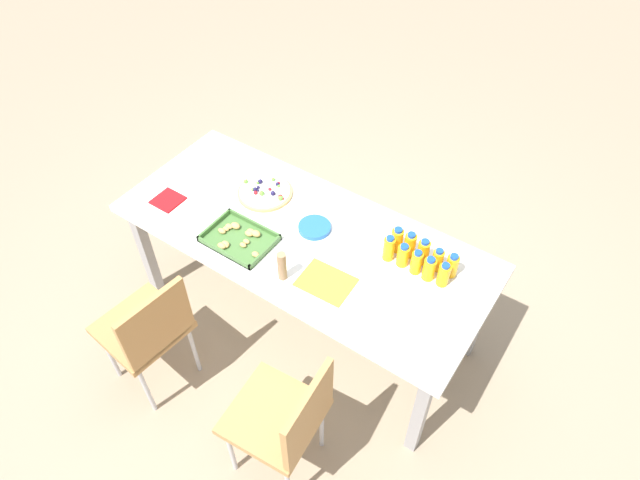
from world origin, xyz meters
TOP-DOWN VIEW (x-y plane):
  - ground_plane at (0.00, 0.00)m, footprint 12.00×12.00m
  - party_table at (0.00, 0.00)m, footprint 2.01×0.85m
  - chair_far_right at (0.40, 0.79)m, footprint 0.44×0.44m
  - chair_far_left at (-0.46, 0.77)m, footprint 0.43×0.43m
  - juice_bottle_0 at (-0.75, -0.19)m, footprint 0.06×0.06m
  - juice_bottle_1 at (-0.68, -0.19)m, footprint 0.06×0.06m
  - juice_bottle_2 at (-0.60, -0.19)m, footprint 0.06×0.06m
  - juice_bottle_3 at (-0.52, -0.19)m, footprint 0.06×0.06m
  - juice_bottle_4 at (-0.45, -0.19)m, footprint 0.06×0.06m
  - juice_bottle_5 at (-0.75, -0.11)m, footprint 0.06×0.06m
  - juice_bottle_6 at (-0.67, -0.11)m, footprint 0.06×0.06m
  - juice_bottle_7 at (-0.60, -0.11)m, footprint 0.06×0.06m
  - juice_bottle_8 at (-0.53, -0.12)m, footprint 0.06×0.06m
  - juice_bottle_9 at (-0.45, -0.11)m, footprint 0.06×0.06m
  - fruit_pizza at (0.35, -0.14)m, footprint 0.31×0.31m
  - snack_tray at (0.25, 0.22)m, footprint 0.35×0.26m
  - plate_stack at (-0.03, -0.07)m, footprint 0.17×0.17m
  - napkin_stack at (0.76, 0.21)m, footprint 0.15×0.15m
  - cardboard_tube at (-0.09, 0.29)m, footprint 0.04×0.04m
  - paper_folder at (-0.28, 0.20)m, footprint 0.27×0.21m

SIDE VIEW (x-z plane):
  - ground_plane at x=0.00m, z-range 0.00..0.00m
  - chair_far_right at x=0.40m, z-range 0.09..0.92m
  - chair_far_left at x=-0.46m, z-range 0.09..0.92m
  - party_table at x=0.00m, z-range 0.30..1.05m
  - paper_folder at x=-0.28m, z-range 0.74..0.75m
  - napkin_stack at x=0.76m, z-range 0.74..0.75m
  - plate_stack at x=-0.03m, z-range 0.74..0.77m
  - snack_tray at x=0.25m, z-range 0.74..0.78m
  - fruit_pizza at x=0.35m, z-range 0.73..0.78m
  - juice_bottle_8 at x=-0.53m, z-range 0.74..0.87m
  - juice_bottle_1 at x=-0.68m, z-range 0.74..0.87m
  - juice_bottle_0 at x=-0.75m, z-range 0.74..0.87m
  - juice_bottle_5 at x=-0.75m, z-range 0.74..0.88m
  - juice_bottle_6 at x=-0.67m, z-range 0.74..0.88m
  - juice_bottle_7 at x=-0.60m, z-range 0.74..0.88m
  - juice_bottle_4 at x=-0.45m, z-range 0.74..0.89m
  - juice_bottle_2 at x=-0.60m, z-range 0.74..0.89m
  - juice_bottle_3 at x=-0.52m, z-range 0.74..0.89m
  - juice_bottle_9 at x=-0.45m, z-range 0.74..0.89m
  - cardboard_tube at x=-0.09m, z-range 0.74..0.91m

